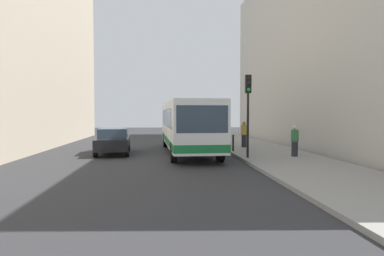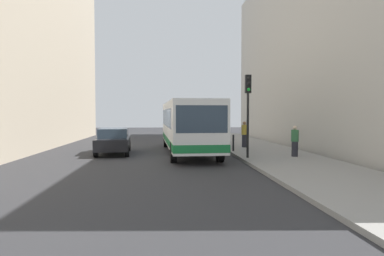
{
  "view_description": "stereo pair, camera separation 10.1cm",
  "coord_description": "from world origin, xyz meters",
  "views": [
    {
      "loc": [
        -0.69,
        -18.21,
        2.34
      ],
      "look_at": [
        0.89,
        0.11,
        1.57
      ],
      "focal_mm": 32.4,
      "sensor_mm": 36.0,
      "label": 1
    },
    {
      "loc": [
        -0.59,
        -18.21,
        2.34
      ],
      "look_at": [
        0.89,
        0.11,
        1.57
      ],
      "focal_mm": 32.4,
      "sensor_mm": 36.0,
      "label": 2
    }
  ],
  "objects": [
    {
      "name": "bus",
      "position": [
        0.81,
        2.21,
        1.73
      ],
      "size": [
        2.97,
        11.11,
        3.0
      ],
      "rotation": [
        0.0,
        0.0,
        3.18
      ],
      "color": "white",
      "rests_on": "ground"
    },
    {
      "name": "bollard_mid",
      "position": [
        3.45,
        4.49,
        0.62
      ],
      "size": [
        0.11,
        0.11,
        0.95
      ],
      "primitive_type": "cylinder",
      "color": "black",
      "rests_on": "sidewalk"
    },
    {
      "name": "sidewalk",
      "position": [
        5.4,
        0.0,
        0.07
      ],
      "size": [
        4.4,
        40.0,
        0.15
      ],
      "primitive_type": "cube",
      "color": "gray",
      "rests_on": "ground"
    },
    {
      "name": "pedestrian_mid_sidewalk",
      "position": [
        4.61,
        3.89,
        0.99
      ],
      "size": [
        0.38,
        0.38,
        1.68
      ],
      "rotation": [
        0.0,
        0.0,
        1.29
      ],
      "color": "#26262D",
      "rests_on": "sidewalk"
    },
    {
      "name": "traffic_light",
      "position": [
        3.55,
        -1.35,
        3.01
      ],
      "size": [
        0.28,
        0.33,
        4.1
      ],
      "color": "black",
      "rests_on": "sidewalk"
    },
    {
      "name": "ground_plane",
      "position": [
        0.0,
        0.0,
        0.0
      ],
      "size": [
        80.0,
        80.0,
        0.0
      ],
      "primitive_type": "plane",
      "color": "#2D2D30"
    },
    {
      "name": "bollard_near",
      "position": [
        3.45,
        1.74,
        0.62
      ],
      "size": [
        0.11,
        0.11,
        0.95
      ],
      "primitive_type": "cylinder",
      "color": "black",
      "rests_on": "sidewalk"
    },
    {
      "name": "pedestrian_near_signal",
      "position": [
        6.06,
        -1.09,
        0.93
      ],
      "size": [
        0.38,
        0.38,
        1.57
      ],
      "rotation": [
        0.0,
        0.0,
        3.37
      ],
      "color": "#26262D",
      "rests_on": "sidewalk"
    },
    {
      "name": "building_right",
      "position": [
        11.5,
        4.0,
        7.13
      ],
      "size": [
        7.0,
        32.0,
        14.26
      ],
      "primitive_type": "cube",
      "color": "#BCB7AD",
      "rests_on": "ground"
    },
    {
      "name": "bollard_far",
      "position": [
        3.45,
        7.24,
        0.62
      ],
      "size": [
        0.11,
        0.11,
        0.95
      ],
      "primitive_type": "cylinder",
      "color": "black",
      "rests_on": "sidewalk"
    },
    {
      "name": "car_beside_bus",
      "position": [
        -3.53,
        2.16,
        0.78
      ],
      "size": [
        2.11,
        4.51,
        1.48
      ],
      "rotation": [
        0.0,
        0.0,
        3.21
      ],
      "color": "black",
      "rests_on": "ground"
    }
  ]
}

